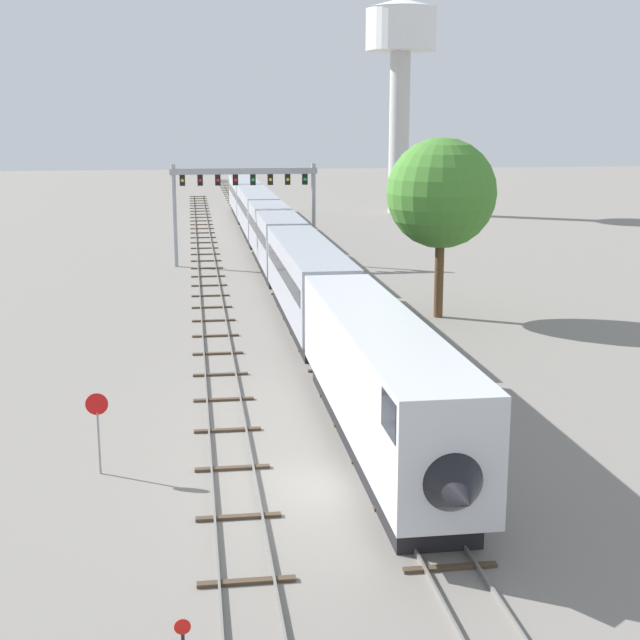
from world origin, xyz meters
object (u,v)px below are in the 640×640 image
Objects in this scene: stop_sign at (98,422)px; water_tower at (401,48)px; passenger_train at (275,237)px; signal_gantry at (244,190)px; trackside_tree_left at (441,194)px.

water_tower is at bearing 70.76° from stop_sign.
signal_gantry is (-2.25, 2.30, 3.62)m from passenger_train.
water_tower is at bearing 79.32° from trackside_tree_left.
trackside_tree_left is (8.25, -19.91, 4.96)m from passenger_train.
stop_sign is 29.95m from trackside_tree_left.
signal_gantry is 1.11× the size of trackside_tree_left.
signal_gantry is at bearing 134.32° from passenger_train.
passenger_train is at bearing -45.68° from signal_gantry.
signal_gantry is 24.61m from trackside_tree_left.
signal_gantry is 49.32m from water_tower.
passenger_train is 4.84m from signal_gantry.
passenger_train is at bearing 112.50° from trackside_tree_left.
stop_sign is at bearing -99.72° from signal_gantry.
signal_gantry reaches higher than stop_sign.
passenger_train is 51.49m from water_tower.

